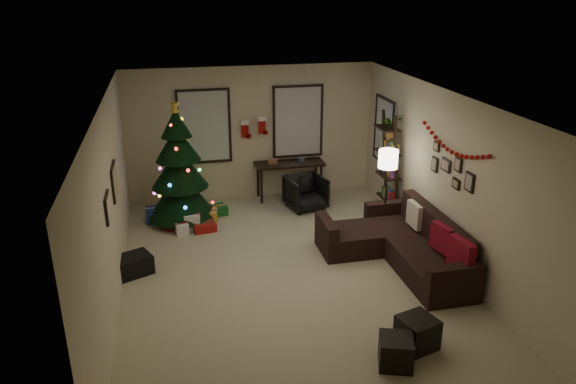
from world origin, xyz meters
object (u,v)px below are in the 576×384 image
(sofa, at_px, (402,245))
(bookshelf, at_px, (390,168))
(christmas_tree, at_px, (180,172))
(desk_chair, at_px, (306,193))
(desk, at_px, (289,167))

(sofa, xyz_separation_m, bookshelf, (0.44, 1.69, 0.71))
(christmas_tree, xyz_separation_m, desk_chair, (2.41, 0.09, -0.63))
(sofa, height_order, bookshelf, bookshelf)
(christmas_tree, distance_m, desk, 2.37)
(desk_chair, bearing_deg, desk, 92.81)
(sofa, bearing_deg, christmas_tree, 144.79)
(christmas_tree, relative_size, desk_chair, 3.51)
(desk_chair, height_order, bookshelf, bookshelf)
(christmas_tree, height_order, desk, christmas_tree)
(christmas_tree, distance_m, sofa, 4.18)
(bookshelf, bearing_deg, christmas_tree, 169.84)
(desk_chair, xyz_separation_m, bookshelf, (1.40, -0.77, 0.65))
(christmas_tree, bearing_deg, desk_chair, 2.13)
(sofa, relative_size, desk, 1.83)
(bookshelf, bearing_deg, sofa, -104.65)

